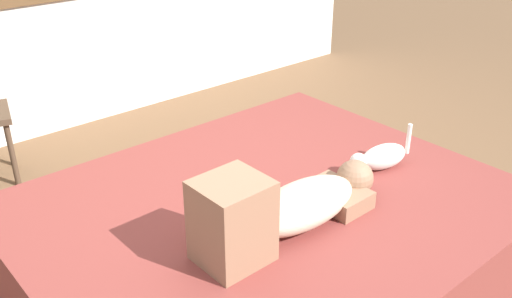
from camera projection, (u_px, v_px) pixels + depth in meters
The scene contains 4 objects.
ground_plane at pixel (256, 290), 2.79m from camera, with size 16.00×16.00×0.00m, color brown.
bed at pixel (268, 247), 2.69m from camera, with size 2.20×1.82×0.52m.
person_lying at pixel (286, 207), 2.30m from camera, with size 0.94×0.28×0.34m.
cat at pixel (381, 157), 2.80m from camera, with size 0.35×0.17×0.21m.
Camera 1 is at (-1.42, -1.65, 1.87)m, focal length 39.78 mm.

